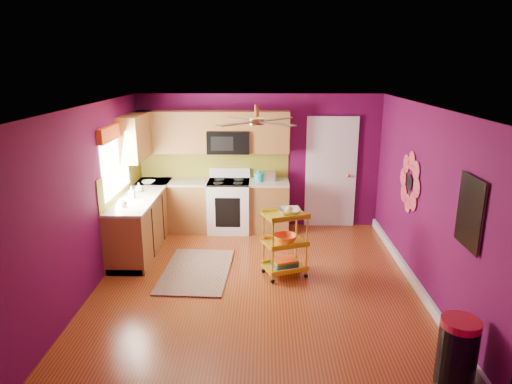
{
  "coord_description": "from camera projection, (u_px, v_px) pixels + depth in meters",
  "views": [
    {
      "loc": [
        0.11,
        -5.89,
        3.03
      ],
      "look_at": [
        -0.01,
        0.4,
        1.25
      ],
      "focal_mm": 32.0,
      "sensor_mm": 36.0,
      "label": 1
    }
  ],
  "objects": [
    {
      "name": "ground",
      "position": [
        256.0,
        284.0,
        6.49
      ],
      "size": [
        5.0,
        5.0,
        0.0
      ],
      "primitive_type": "plane",
      "color": "maroon",
      "rests_on": "ground"
    },
    {
      "name": "room_envelope",
      "position": [
        258.0,
        172.0,
        6.04
      ],
      "size": [
        4.54,
        5.04,
        2.52
      ],
      "color": "#55093F",
      "rests_on": "ground"
    },
    {
      "name": "lower_cabinets",
      "position": [
        183.0,
        214.0,
        8.14
      ],
      "size": [
        2.81,
        2.31,
        0.94
      ],
      "color": "brown",
      "rests_on": "ground"
    },
    {
      "name": "electric_range",
      "position": [
        229.0,
        205.0,
        8.46
      ],
      "size": [
        0.76,
        0.66,
        1.13
      ],
      "color": "white",
      "rests_on": "ground"
    },
    {
      "name": "upper_cabinetry",
      "position": [
        189.0,
        135.0,
        8.11
      ],
      "size": [
        2.8,
        2.3,
        1.26
      ],
      "color": "brown",
      "rests_on": "ground"
    },
    {
      "name": "left_window",
      "position": [
        115.0,
        149.0,
        7.07
      ],
      "size": [
        0.08,
        1.35,
        1.08
      ],
      "color": "white",
      "rests_on": "ground"
    },
    {
      "name": "panel_door",
      "position": [
        331.0,
        174.0,
        8.56
      ],
      "size": [
        0.95,
        0.11,
        2.15
      ],
      "color": "white",
      "rests_on": "ground"
    },
    {
      "name": "right_wall_art",
      "position": [
        433.0,
        194.0,
        5.73
      ],
      "size": [
        0.04,
        2.74,
        1.04
      ],
      "color": "black",
      "rests_on": "ground"
    },
    {
      "name": "ceiling_fan",
      "position": [
        257.0,
        121.0,
        6.06
      ],
      "size": [
        1.01,
        1.01,
        0.26
      ],
      "color": "#BF8C3F",
      "rests_on": "ground"
    },
    {
      "name": "shag_rug",
      "position": [
        197.0,
        271.0,
        6.86
      ],
      "size": [
        1.04,
        1.62,
        0.02
      ],
      "primitive_type": "cube",
      "rotation": [
        0.0,
        0.0,
        -0.04
      ],
      "color": "black",
      "rests_on": "ground"
    },
    {
      "name": "rolling_cart",
      "position": [
        286.0,
        240.0,
        6.61
      ],
      "size": [
        0.71,
        0.61,
        1.07
      ],
      "color": "gold",
      "rests_on": "ground"
    },
    {
      "name": "trash_can",
      "position": [
        457.0,
        353.0,
        4.37
      ],
      "size": [
        0.49,
        0.49,
        0.71
      ],
      "color": "black",
      "rests_on": "ground"
    },
    {
      "name": "teal_kettle",
      "position": [
        259.0,
        177.0,
        8.34
      ],
      "size": [
        0.18,
        0.18,
        0.21
      ],
      "color": "#16A2A8",
      "rests_on": "lower_cabinets"
    },
    {
      "name": "toaster",
      "position": [
        269.0,
        176.0,
        8.37
      ],
      "size": [
        0.22,
        0.15,
        0.18
      ],
      "primitive_type": "cube",
      "color": "beige",
      "rests_on": "lower_cabinets"
    },
    {
      "name": "soap_bottle_a",
      "position": [
        132.0,
        193.0,
        7.27
      ],
      "size": [
        0.09,
        0.09,
        0.19
      ],
      "primitive_type": "imported",
      "color": "#EA3F72",
      "rests_on": "lower_cabinets"
    },
    {
      "name": "soap_bottle_b",
      "position": [
        139.0,
        187.0,
        7.64
      ],
      "size": [
        0.12,
        0.12,
        0.16
      ],
      "primitive_type": "imported",
      "color": "white",
      "rests_on": "lower_cabinets"
    },
    {
      "name": "counter_dish",
      "position": [
        148.0,
        182.0,
        8.17
      ],
      "size": [
        0.23,
        0.23,
        0.06
      ],
      "primitive_type": "imported",
      "color": "white",
      "rests_on": "lower_cabinets"
    },
    {
      "name": "counter_cup",
      "position": [
        123.0,
        204.0,
        6.85
      ],
      "size": [
        0.12,
        0.12,
        0.1
      ],
      "primitive_type": "imported",
      "color": "white",
      "rests_on": "lower_cabinets"
    }
  ]
}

